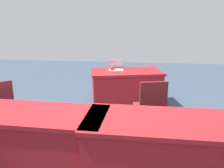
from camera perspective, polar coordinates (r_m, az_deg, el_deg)
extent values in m
plane|color=#3D4C60|center=(3.79, -1.24, -13.56)|extent=(14.40, 14.40, 0.00)
cube|color=#AD1E23|center=(5.12, 3.47, 2.97)|extent=(1.68, 1.19, 0.05)
cube|color=#AD1E23|center=(5.22, 3.41, -1.16)|extent=(1.61, 1.14, 0.72)
cube|color=#AD1E23|center=(2.67, 11.88, -8.94)|extent=(1.72, 0.86, 0.05)
cube|color=#AD1E23|center=(2.85, 11.45, -16.01)|extent=(1.65, 0.83, 0.72)
cube|color=#AD1E23|center=(2.97, -18.32, -6.92)|extent=(1.74, 0.82, 0.05)
cube|color=#AD1E23|center=(3.13, -17.73, -13.46)|extent=(1.67, 0.79, 0.72)
cylinder|color=#9E9993|center=(4.03, 5.43, -8.29)|extent=(0.03, 0.03, 0.45)
cylinder|color=#9E9993|center=(4.13, 10.63, -7.91)|extent=(0.03, 0.03, 0.45)
cylinder|color=#9E9993|center=(3.69, 6.77, -10.60)|extent=(0.03, 0.03, 0.45)
cylinder|color=#9E9993|center=(3.80, 12.42, -10.09)|extent=(0.03, 0.03, 0.45)
cube|color=maroon|center=(3.81, 8.97, -5.72)|extent=(0.54, 0.54, 0.06)
cube|color=maroon|center=(3.55, 10.05, -2.99)|extent=(0.41, 0.15, 0.45)
cylinder|color=#9E9993|center=(4.38, -23.87, -7.57)|extent=(0.03, 0.03, 0.45)
cylinder|color=#9E9993|center=(4.04, -22.36, -9.32)|extent=(0.03, 0.03, 0.45)
cube|color=silver|center=(5.15, 1.02, 3.43)|extent=(0.33, 0.24, 0.02)
cube|color=#B7B7BC|center=(5.27, 1.12, 4.83)|extent=(0.32, 0.09, 0.19)
sphere|color=#B2382D|center=(5.12, 0.05, 3.85)|extent=(0.10, 0.10, 0.10)
cube|color=red|center=(5.22, 8.15, 3.40)|extent=(0.17, 0.13, 0.01)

